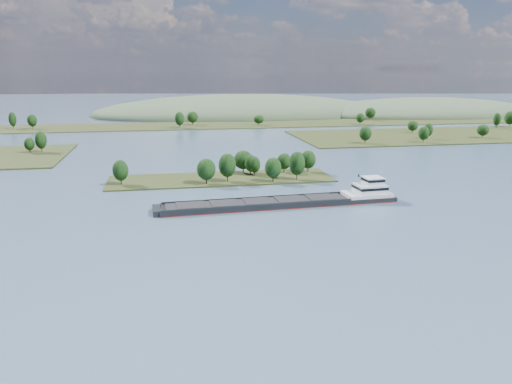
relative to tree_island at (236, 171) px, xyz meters
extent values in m
plane|color=#3E546C|center=(-6.57, -58.86, -3.91)|extent=(1800.00, 1800.00, 0.00)
cube|color=#252E14|center=(-6.57, 1.14, -3.91)|extent=(100.00, 30.00, 1.20)
cylinder|color=black|center=(14.81, -10.42, -1.56)|extent=(0.50, 0.50, 3.50)
ellipsoid|color=black|center=(14.81, -10.42, 2.89)|extent=(7.37, 7.37, 9.00)
cylinder|color=black|center=(5.19, 11.18, -1.57)|extent=(0.50, 0.50, 3.49)
ellipsoid|color=black|center=(5.19, 11.18, 2.87)|extent=(8.84, 8.84, 8.98)
cylinder|color=black|center=(-4.65, -6.31, -1.28)|extent=(0.50, 0.50, 4.07)
ellipsoid|color=black|center=(-4.65, -6.31, 3.89)|extent=(7.65, 7.65, 10.47)
cylinder|color=black|center=(7.85, 5.64, -1.77)|extent=(0.50, 0.50, 3.08)
ellipsoid|color=black|center=(7.85, 5.64, 2.14)|extent=(5.77, 5.77, 7.92)
cylinder|color=black|center=(-14.09, -9.25, -1.51)|extent=(0.50, 0.50, 3.60)
ellipsoid|color=black|center=(-14.09, -9.25, 3.06)|extent=(8.07, 8.07, 9.26)
cylinder|color=black|center=(-49.86, -4.16, -1.55)|extent=(0.50, 0.50, 3.53)
ellipsoid|color=black|center=(-49.86, -4.16, 2.94)|extent=(6.70, 6.70, 9.07)
cylinder|color=black|center=(9.28, 3.96, -1.85)|extent=(0.50, 0.50, 2.93)
ellipsoid|color=black|center=(9.28, 3.96, 1.87)|extent=(5.47, 5.47, 7.52)
cylinder|color=black|center=(35.76, 7.10, -1.60)|extent=(0.50, 0.50, 3.43)
ellipsoid|color=black|center=(35.76, 7.10, 2.77)|extent=(7.35, 7.35, 8.83)
cylinder|color=black|center=(26.13, -8.16, -1.24)|extent=(0.50, 0.50, 4.15)
ellipsoid|color=black|center=(26.13, -8.16, 4.03)|extent=(7.16, 7.16, 10.66)
cylinder|color=black|center=(24.34, 8.21, -1.80)|extent=(0.50, 0.50, 3.03)
ellipsoid|color=black|center=(24.34, 8.21, 2.05)|extent=(6.86, 6.86, 7.79)
cylinder|color=black|center=(-101.88, 91.04, -1.08)|extent=(0.50, 0.50, 4.06)
ellipsoid|color=black|center=(-101.88, 91.04, 4.08)|extent=(6.62, 6.62, 10.44)
cylinder|color=black|center=(-108.11, 89.61, -1.65)|extent=(0.50, 0.50, 2.94)
ellipsoid|color=black|center=(-108.11, 89.61, 2.09)|extent=(5.74, 5.74, 7.55)
cube|color=#252E14|center=(223.43, 121.14, -3.91)|extent=(320.00, 90.00, 1.60)
cylinder|color=black|center=(99.07, 89.58, -1.26)|extent=(0.50, 0.50, 3.70)
ellipsoid|color=black|center=(99.07, 89.58, 3.45)|extent=(8.04, 8.04, 9.52)
cylinder|color=black|center=(255.71, 156.24, -0.96)|extent=(0.50, 0.50, 4.32)
ellipsoid|color=black|center=(255.71, 156.24, 4.53)|extent=(9.34, 9.34, 11.10)
cylinder|color=black|center=(191.56, 99.53, -1.56)|extent=(0.50, 0.50, 3.12)
ellipsoid|color=black|center=(191.56, 99.53, 2.41)|extent=(8.17, 8.17, 8.01)
cylinder|color=black|center=(138.50, 85.68, -1.34)|extent=(0.50, 0.50, 3.56)
ellipsoid|color=black|center=(138.50, 85.68, 3.19)|extent=(7.10, 7.10, 9.15)
cylinder|color=black|center=(150.40, 101.09, -1.29)|extent=(0.50, 0.50, 3.64)
ellipsoid|color=black|center=(150.40, 101.09, 3.33)|extent=(6.25, 6.25, 9.36)
cylinder|color=black|center=(156.69, 135.60, -1.60)|extent=(0.50, 0.50, 3.02)
ellipsoid|color=black|center=(156.69, 135.60, 2.23)|extent=(7.84, 7.84, 7.76)
cylinder|color=black|center=(239.35, 150.63, -1.04)|extent=(0.50, 0.50, 4.14)
ellipsoid|color=black|center=(239.35, 150.63, 4.22)|extent=(5.97, 5.97, 10.65)
cube|color=#252E14|center=(-6.57, 221.14, -3.91)|extent=(900.00, 60.00, 1.20)
cylinder|color=black|center=(-151.25, 219.78, -1.04)|extent=(0.50, 0.50, 4.54)
ellipsoid|color=black|center=(-151.25, 219.78, 4.74)|extent=(5.91, 5.91, 11.69)
cylinder|color=black|center=(140.65, 200.49, -1.69)|extent=(0.50, 0.50, 3.26)
ellipsoid|color=black|center=(140.65, 200.49, 2.45)|extent=(7.41, 7.41, 8.37)
cylinder|color=black|center=(-5.32, 223.90, -1.39)|extent=(0.50, 0.50, 3.84)
ellipsoid|color=black|center=(-5.32, 223.90, 3.49)|extent=(9.38, 9.38, 9.88)
cylinder|color=black|center=(164.78, 234.72, -1.34)|extent=(0.50, 0.50, 3.94)
ellipsoid|color=black|center=(164.78, 234.72, 3.67)|extent=(9.79, 9.79, 10.13)
cylinder|color=black|center=(-135.97, 217.98, -1.38)|extent=(0.50, 0.50, 3.87)
ellipsoid|color=black|center=(-135.97, 217.98, 3.54)|extent=(7.59, 7.59, 9.95)
cylinder|color=black|center=(51.37, 211.08, -1.85)|extent=(0.50, 0.50, 2.93)
ellipsoid|color=black|center=(51.37, 211.08, 1.88)|extent=(8.95, 8.95, 7.54)
cylinder|color=black|center=(-17.30, 202.02, -1.12)|extent=(0.50, 0.50, 4.39)
ellipsoid|color=black|center=(-17.30, 202.02, 4.46)|extent=(7.79, 7.79, 11.29)
ellipsoid|color=#3B4C34|center=(253.43, 291.14, -3.91)|extent=(260.00, 140.00, 36.00)
ellipsoid|color=#3B4C34|center=(53.43, 321.14, -3.91)|extent=(320.00, 160.00, 44.00)
cube|color=black|center=(9.61, -47.00, -3.37)|extent=(87.85, 15.15, 2.40)
cube|color=maroon|center=(9.61, -47.00, -3.86)|extent=(88.08, 15.38, 0.27)
cube|color=black|center=(0.62, -42.07, -1.84)|extent=(67.70, 3.72, 0.87)
cube|color=black|center=(1.14, -52.77, -1.84)|extent=(67.70, 3.72, 0.87)
cube|color=black|center=(0.88, -47.42, -2.00)|extent=(65.97, 13.00, 0.33)
cube|color=black|center=(-23.13, -48.59, -1.67)|extent=(10.26, 9.43, 0.38)
cube|color=black|center=(-11.13, -48.00, -1.67)|extent=(10.26, 9.43, 0.38)
cube|color=black|center=(0.88, -47.42, -1.67)|extent=(10.26, 9.43, 0.38)
cube|color=black|center=(12.89, -46.84, -1.67)|extent=(10.26, 9.43, 0.38)
cube|color=black|center=(24.90, -46.26, -1.67)|extent=(10.26, 9.43, 0.38)
cube|color=black|center=(-34.59, -49.14, -2.93)|extent=(3.75, 9.98, 2.19)
cylinder|color=black|center=(-33.50, -49.09, -1.40)|extent=(0.27, 0.27, 2.40)
cube|color=silver|center=(43.45, -45.36, -1.51)|extent=(17.97, 11.33, 1.31)
cube|color=silver|center=(44.54, -45.30, 0.68)|extent=(11.34, 9.26, 3.28)
cube|color=black|center=(44.54, -45.30, 1.11)|extent=(11.57, 9.49, 0.98)
cube|color=silver|center=(45.63, -45.25, 3.52)|extent=(6.87, 6.87, 2.40)
cube|color=black|center=(45.63, -45.25, 3.95)|extent=(7.10, 7.10, 0.87)
cube|color=silver|center=(45.63, -45.25, 4.83)|extent=(7.32, 7.32, 0.22)
cylinder|color=silver|center=(48.36, -45.12, 6.14)|extent=(0.23, 0.23, 2.84)
cylinder|color=black|center=(41.11, -42.19, 5.05)|extent=(0.57, 0.57, 1.31)
camera|label=1|loc=(-31.68, -217.56, 44.60)|focal=35.00mm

